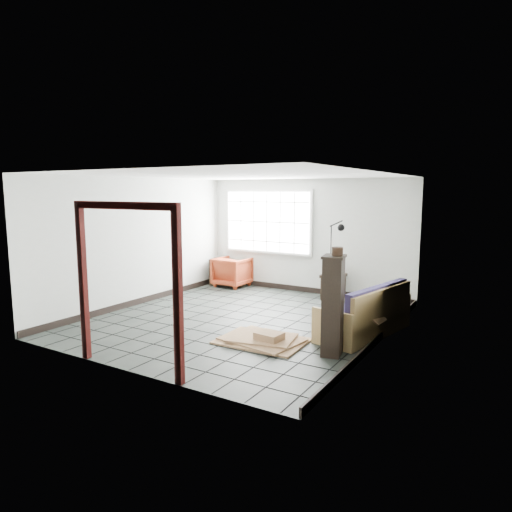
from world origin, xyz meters
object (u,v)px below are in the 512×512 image
Objects in this scene: futon_sofa at (367,317)px; armchair at (233,270)px; tall_shelf at (333,305)px; side_table at (333,279)px.

futon_sofa reaches higher than armchair.
tall_shelf is (3.88, -3.20, 0.34)m from armchair.
futon_sofa is 4.52m from armchair.
armchair is 0.55× the size of tall_shelf.
tall_shelf reaches higher than futon_sofa.
armchair is (-4.02, 2.05, 0.09)m from futon_sofa.
side_table is 0.39× the size of tall_shelf.
tall_shelf is at bearing -68.72° from side_table.
futon_sofa is 2.53× the size of armchair.
side_table is at bearing 136.38° from futon_sofa.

